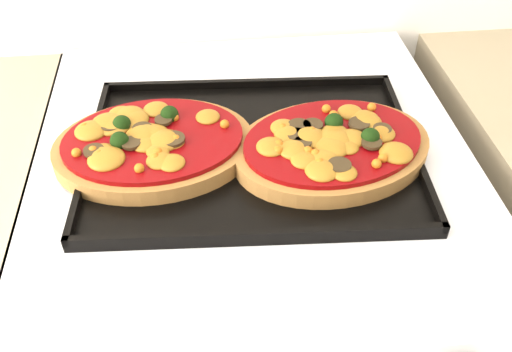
{
  "coord_description": "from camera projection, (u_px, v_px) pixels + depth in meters",
  "views": [
    {
      "loc": [
        -0.1,
        1.09,
        1.4
      ],
      "look_at": [
        -0.04,
        1.62,
        0.92
      ],
      "focal_mm": 40.0,
      "sensor_mm": 36.0,
      "label": 1
    }
  ],
  "objects": [
    {
      "name": "stove",
      "position": [
        253.0,
        331.0,
        1.08
      ],
      "size": [
        0.6,
        0.6,
        0.91
      ],
      "primitive_type": "cube",
      "color": "white",
      "rests_on": "floor"
    },
    {
      "name": "baking_tray",
      "position": [
        252.0,
        150.0,
        0.75
      ],
      "size": [
        0.45,
        0.35,
        0.02
      ],
      "primitive_type": "cube",
      "rotation": [
        0.0,
        0.0,
        -0.06
      ],
      "color": "black",
      "rests_on": "stove"
    },
    {
      "name": "pizza_left",
      "position": [
        154.0,
        143.0,
        0.74
      ],
      "size": [
        0.27,
        0.21,
        0.04
      ],
      "primitive_type": null,
      "rotation": [
        0.0,
        0.0,
        0.06
      ],
      "color": "#A37738",
      "rests_on": "baking_tray"
    },
    {
      "name": "pizza_right",
      "position": [
        332.0,
        145.0,
        0.73
      ],
      "size": [
        0.29,
        0.23,
        0.04
      ],
      "primitive_type": null,
      "rotation": [
        0.0,
        0.0,
        0.19
      ],
      "color": "#A37738",
      "rests_on": "baking_tray"
    }
  ]
}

